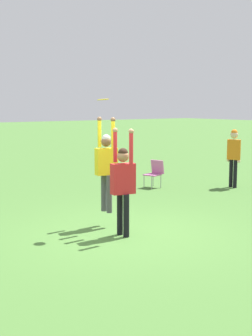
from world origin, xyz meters
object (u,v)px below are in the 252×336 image
(frisbee, at_px, (103,99))
(person_spectator_near, at_px, (234,152))
(camping_chair_0, at_px, (155,171))
(person_jumping, at_px, (106,162))
(person_defending, at_px, (123,179))

(frisbee, height_order, person_spectator_near, frisbee)
(frisbee, relative_size, person_spectator_near, 0.13)
(person_spectator_near, bearing_deg, camping_chair_0, -145.01)
(person_jumping, distance_m, person_spectator_near, 6.13)
(person_jumping, distance_m, person_defending, 0.87)
(camping_chair_0, relative_size, person_spectator_near, 0.47)
(frisbee, distance_m, person_spectator_near, 6.64)
(person_defending, distance_m, frisbee, 1.66)
(person_defending, relative_size, person_spectator_near, 1.17)
(frisbee, height_order, camping_chair_0, frisbee)
(frisbee, bearing_deg, person_jumping, 136.22)
(person_jumping, height_order, person_defending, person_jumping)
(frisbee, xyz_separation_m, camping_chair_0, (-3.30, 4.21, -2.20))
(person_jumping, bearing_deg, person_spectator_near, 25.88)
(person_jumping, height_order, frisbee, frisbee)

